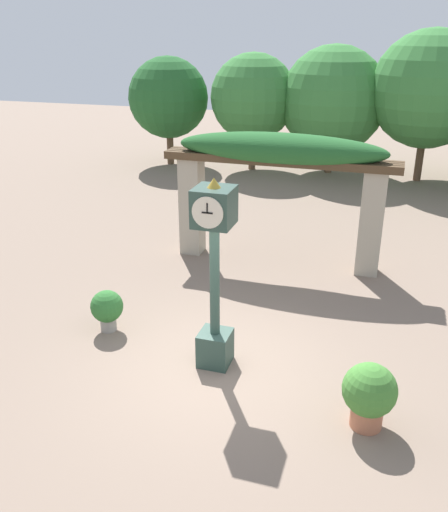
{
  "coord_description": "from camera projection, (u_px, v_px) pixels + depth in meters",
  "views": [
    {
      "loc": [
        2.49,
        -7.34,
        5.31
      ],
      "look_at": [
        -0.03,
        0.64,
        1.8
      ],
      "focal_mm": 38.0,
      "sensor_mm": 36.0,
      "label": 1
    }
  ],
  "objects": [
    {
      "name": "ground_plane",
      "position": [
        214.0,
        367.0,
        9.2
      ],
      "size": [
        60.0,
        60.0,
        0.0
      ],
      "primitive_type": "plane",
      "color": "#7F6B5B"
    },
    {
      "name": "pedestal_clock",
      "position": [
        215.0,
        270.0,
        8.65
      ],
      "size": [
        0.6,
        0.64,
        3.26
      ],
      "color": "#2D473D",
      "rests_on": "ground"
    },
    {
      "name": "pergola",
      "position": [
        279.0,
        165.0,
        12.46
      ],
      "size": [
        5.48,
        1.12,
        3.15
      ],
      "color": "#A89E89",
      "rests_on": "ground"
    },
    {
      "name": "tree_line",
      "position": [
        374.0,
        99.0,
        19.88
      ],
      "size": [
        16.92,
        4.79,
        5.39
      ],
      "color": "brown",
      "rests_on": "ground"
    },
    {
      "name": "potted_plant_near_right",
      "position": [
        369.0,
        393.0,
        7.64
      ],
      "size": [
        0.78,
        0.78,
        1.01
      ],
      "color": "#B26B4C",
      "rests_on": "ground"
    },
    {
      "name": "potted_plant_near_left",
      "position": [
        107.0,
        308.0,
        10.17
      ],
      "size": [
        0.61,
        0.61,
        0.81
      ],
      "color": "gray",
      "rests_on": "ground"
    }
  ]
}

